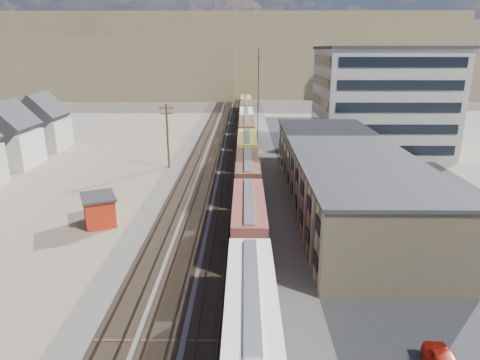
{
  "coord_description": "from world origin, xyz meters",
  "views": [
    {
      "loc": [
        3.36,
        -22.95,
        17.89
      ],
      "look_at": [
        2.86,
        25.73,
        3.0
      ],
      "focal_mm": 32.0,
      "sensor_mm": 36.0,
      "label": 1
    }
  ],
  "objects_px": {
    "freight_train": "(247,138)",
    "maintenance_shed": "(99,209)",
    "parked_car_blue": "(386,157)",
    "utility_pole_north": "(168,135)"
  },
  "relations": [
    {
      "from": "maintenance_shed",
      "to": "utility_pole_north",
      "type": "bearing_deg",
      "value": 81.06
    },
    {
      "from": "utility_pole_north",
      "to": "maintenance_shed",
      "type": "bearing_deg",
      "value": -98.94
    },
    {
      "from": "maintenance_shed",
      "to": "parked_car_blue",
      "type": "distance_m",
      "value": 47.9
    },
    {
      "from": "freight_train",
      "to": "parked_car_blue",
      "type": "relative_size",
      "value": 22.95
    },
    {
      "from": "freight_train",
      "to": "maintenance_shed",
      "type": "height_order",
      "value": "freight_train"
    },
    {
      "from": "utility_pole_north",
      "to": "parked_car_blue",
      "type": "xyz_separation_m",
      "value": [
        35.66,
        4.88,
        -4.57
      ]
    },
    {
      "from": "freight_train",
      "to": "maintenance_shed",
      "type": "bearing_deg",
      "value": -115.7
    },
    {
      "from": "utility_pole_north",
      "to": "parked_car_blue",
      "type": "distance_m",
      "value": 36.28
    },
    {
      "from": "maintenance_shed",
      "to": "parked_car_blue",
      "type": "height_order",
      "value": "maintenance_shed"
    },
    {
      "from": "freight_train",
      "to": "maintenance_shed",
      "type": "relative_size",
      "value": 22.46
    }
  ]
}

